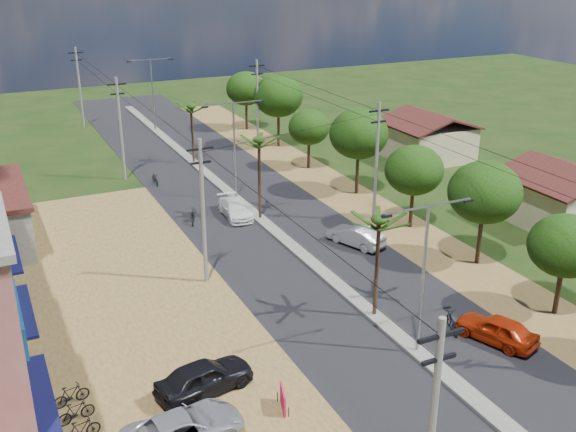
# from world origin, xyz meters

# --- Properties ---
(ground) EXTENTS (160.00, 160.00, 0.00)m
(ground) POSITION_xyz_m (0.00, 0.00, 0.00)
(ground) COLOR black
(ground) RESTS_ON ground
(road) EXTENTS (12.00, 110.00, 0.04)m
(road) POSITION_xyz_m (0.00, 15.00, 0.02)
(road) COLOR black
(road) RESTS_ON ground
(median) EXTENTS (1.00, 90.00, 0.18)m
(median) POSITION_xyz_m (0.00, 18.00, 0.09)
(median) COLOR #605E56
(median) RESTS_ON ground
(dirt_lot_west) EXTENTS (18.00, 46.00, 0.04)m
(dirt_lot_west) POSITION_xyz_m (-15.00, 8.00, 0.02)
(dirt_lot_west) COLOR brown
(dirt_lot_west) RESTS_ON ground
(dirt_shoulder_east) EXTENTS (5.00, 90.00, 0.03)m
(dirt_shoulder_east) POSITION_xyz_m (8.50, 15.00, 0.01)
(dirt_shoulder_east) COLOR brown
(dirt_shoulder_east) RESTS_ON ground
(house_east_near) EXTENTS (7.60, 7.50, 4.60)m
(house_east_near) POSITION_xyz_m (20.00, 10.00, 2.39)
(house_east_near) COLOR tan
(house_east_near) RESTS_ON ground
(house_east_far) EXTENTS (7.60, 7.50, 4.60)m
(house_east_far) POSITION_xyz_m (21.00, 28.00, 2.39)
(house_east_far) COLOR tan
(house_east_far) RESTS_ON ground
(tree_east_b) EXTENTS (4.00, 4.00, 5.83)m
(tree_east_b) POSITION_xyz_m (9.30, 0.00, 4.11)
(tree_east_b) COLOR black
(tree_east_b) RESTS_ON ground
(tree_east_c) EXTENTS (4.60, 4.60, 6.83)m
(tree_east_c) POSITION_xyz_m (9.70, 7.00, 4.86)
(tree_east_c) COLOR black
(tree_east_c) RESTS_ON ground
(tree_east_d) EXTENTS (4.20, 4.20, 6.13)m
(tree_east_d) POSITION_xyz_m (9.40, 14.00, 4.34)
(tree_east_d) COLOR black
(tree_east_d) RESTS_ON ground
(tree_east_e) EXTENTS (4.80, 4.80, 7.14)m
(tree_east_e) POSITION_xyz_m (9.60, 22.00, 5.09)
(tree_east_e) COLOR black
(tree_east_e) RESTS_ON ground
(tree_east_f) EXTENTS (3.80, 3.80, 5.52)m
(tree_east_f) POSITION_xyz_m (9.20, 30.00, 3.89)
(tree_east_f) COLOR black
(tree_east_f) RESTS_ON ground
(tree_east_g) EXTENTS (5.00, 5.00, 7.38)m
(tree_east_g) POSITION_xyz_m (9.80, 38.00, 5.24)
(tree_east_g) COLOR black
(tree_east_g) RESTS_ON ground
(tree_east_h) EXTENTS (4.40, 4.40, 6.52)m
(tree_east_h) POSITION_xyz_m (9.50, 46.00, 4.64)
(tree_east_h) COLOR black
(tree_east_h) RESTS_ON ground
(palm_median_near) EXTENTS (2.00, 2.00, 6.15)m
(palm_median_near) POSITION_xyz_m (0.00, 4.00, 5.54)
(palm_median_near) COLOR black
(palm_median_near) RESTS_ON ground
(palm_median_mid) EXTENTS (2.00, 2.00, 6.55)m
(palm_median_mid) POSITION_xyz_m (0.00, 20.00, 5.90)
(palm_median_mid) COLOR black
(palm_median_mid) RESTS_ON ground
(palm_median_far) EXTENTS (2.00, 2.00, 5.85)m
(palm_median_far) POSITION_xyz_m (0.00, 36.00, 5.26)
(palm_median_far) COLOR black
(palm_median_far) RESTS_ON ground
(streetlight_near) EXTENTS (5.10, 0.18, 8.00)m
(streetlight_near) POSITION_xyz_m (0.00, 0.00, 4.79)
(streetlight_near) COLOR gray
(streetlight_near) RESTS_ON ground
(streetlight_mid) EXTENTS (5.10, 0.18, 8.00)m
(streetlight_mid) POSITION_xyz_m (0.00, 25.00, 4.79)
(streetlight_mid) COLOR gray
(streetlight_mid) RESTS_ON ground
(streetlight_far) EXTENTS (5.10, 0.18, 8.00)m
(streetlight_far) POSITION_xyz_m (0.00, 50.00, 4.79)
(streetlight_far) COLOR gray
(streetlight_far) RESTS_ON ground
(utility_pole_w_b) EXTENTS (1.60, 0.24, 9.00)m
(utility_pole_w_b) POSITION_xyz_m (-7.00, 12.00, 4.76)
(utility_pole_w_b) COLOR #605E56
(utility_pole_w_b) RESTS_ON ground
(utility_pole_w_c) EXTENTS (1.60, 0.24, 9.00)m
(utility_pole_w_c) POSITION_xyz_m (-7.00, 34.00, 4.76)
(utility_pole_w_c) COLOR #605E56
(utility_pole_w_c) RESTS_ON ground
(utility_pole_w_d) EXTENTS (1.60, 0.24, 9.00)m
(utility_pole_w_d) POSITION_xyz_m (-7.00, 55.00, 4.76)
(utility_pole_w_d) COLOR #605E56
(utility_pole_w_d) RESTS_ON ground
(utility_pole_e_b) EXTENTS (1.60, 0.24, 9.00)m
(utility_pole_e_b) POSITION_xyz_m (7.50, 16.00, 4.76)
(utility_pole_e_b) COLOR #605E56
(utility_pole_e_b) RESTS_ON ground
(utility_pole_e_c) EXTENTS (1.60, 0.24, 9.00)m
(utility_pole_e_c) POSITION_xyz_m (7.50, 38.00, 4.76)
(utility_pole_e_c) COLOR #605E56
(utility_pole_e_c) RESTS_ON ground
(car_red_near) EXTENTS (3.09, 4.57, 1.44)m
(car_red_near) POSITION_xyz_m (4.26, -0.89, 0.72)
(car_red_near) COLOR #9B2108
(car_red_near) RESTS_ON ground
(car_silver_mid) EXTENTS (2.86, 4.43, 1.38)m
(car_silver_mid) POSITION_xyz_m (4.04, 12.79, 0.69)
(car_silver_mid) COLOR #95989C
(car_silver_mid) RESTS_ON ground
(car_white_far) EXTENTS (2.05, 4.52, 1.28)m
(car_white_far) POSITION_xyz_m (-1.50, 21.30, 0.64)
(car_white_far) COLOR silver
(car_white_far) RESTS_ON ground
(car_parked_silver) EXTENTS (5.27, 2.85, 1.41)m
(car_parked_silver) POSITION_xyz_m (-12.57, -1.43, 0.70)
(car_parked_silver) COLOR #95989C
(car_parked_silver) RESTS_ON ground
(car_parked_dark) EXTENTS (4.89, 2.77, 1.57)m
(car_parked_dark) POSITION_xyz_m (-10.68, 1.50, 0.79)
(car_parked_dark) COLOR black
(car_parked_dark) RESTS_ON ground
(moto_rider_east) EXTENTS (1.30, 1.98, 0.98)m
(moto_rider_east) POSITION_xyz_m (2.86, 0.88, 0.49)
(moto_rider_east) COLOR black
(moto_rider_east) RESTS_ON ground
(moto_rider_west_a) EXTENTS (1.24, 2.07, 1.03)m
(moto_rider_west_a) POSITION_xyz_m (-4.80, 21.48, 0.51)
(moto_rider_west_a) COLOR black
(moto_rider_west_a) RESTS_ON ground
(moto_rider_west_b) EXTENTS (0.52, 1.76, 1.06)m
(moto_rider_west_b) POSITION_xyz_m (-5.00, 31.29, 0.53)
(moto_rider_west_b) COLOR black
(moto_rider_west_b) RESTS_ON ground
(roadside_sign) EXTENTS (0.45, 1.24, 1.06)m
(roadside_sign) POSITION_xyz_m (-8.00, -1.19, 0.53)
(roadside_sign) COLOR #BB1141
(roadside_sign) RESTS_ON ground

